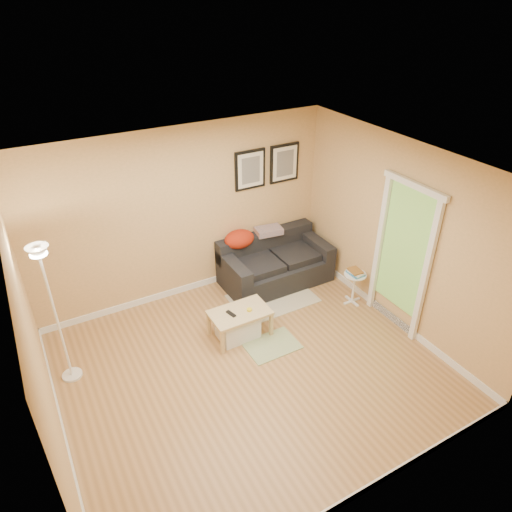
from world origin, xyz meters
name	(u,v)px	position (x,y,z in m)	size (l,w,h in m)	color
floor	(251,368)	(0.00, 0.00, 0.00)	(4.50, 4.50, 0.00)	#AD7E4A
ceiling	(249,173)	(0.00, 0.00, 2.60)	(4.50, 4.50, 0.00)	white
wall_back	(184,215)	(0.00, 2.00, 1.30)	(4.50, 4.50, 0.00)	tan
wall_front	(370,406)	(0.00, -2.00, 1.30)	(4.50, 4.50, 0.00)	tan
wall_left	(36,350)	(-2.25, 0.00, 1.30)	(4.00, 4.00, 0.00)	tan
wall_right	(399,236)	(2.25, 0.00, 1.30)	(4.00, 4.00, 0.00)	tan
baseboard_back	(191,287)	(0.00, 1.99, 0.05)	(4.50, 0.02, 0.10)	white
baseboard_front	(352,497)	(0.00, -1.99, 0.05)	(4.50, 0.02, 0.10)	white
baseboard_left	(66,439)	(-2.24, 0.00, 0.05)	(0.02, 4.00, 0.10)	white
baseboard_right	(385,312)	(2.24, 0.00, 0.05)	(0.02, 4.00, 0.10)	white
sofa	(276,261)	(1.29, 1.53, 0.38)	(1.70, 0.90, 0.75)	black
red_throw	(239,239)	(0.80, 1.83, 0.77)	(0.48, 0.36, 0.28)	#B53710
plaid_throw	(269,231)	(1.33, 1.83, 0.78)	(0.42, 0.26, 0.10)	tan
framed_print_left	(250,170)	(1.08, 1.98, 1.80)	(0.50, 0.04, 0.60)	black
framed_print_right	(284,163)	(1.68, 1.98, 1.80)	(0.50, 0.04, 0.60)	black
area_rug	(273,298)	(1.01, 1.14, 0.01)	(1.25, 0.85, 0.01)	beige
green_runner	(272,345)	(0.45, 0.23, 0.01)	(0.70, 0.50, 0.01)	#668C4C
coffee_table	(240,323)	(0.18, 0.63, 0.20)	(0.80, 0.49, 0.40)	#D1BA7F
remote_control	(231,314)	(0.05, 0.64, 0.41)	(0.05, 0.16, 0.02)	black
tape_roll	(249,310)	(0.30, 0.59, 0.42)	(0.07, 0.07, 0.03)	yellow
storage_bin	(238,327)	(0.14, 0.62, 0.17)	(0.55, 0.40, 0.34)	white
side_table	(354,288)	(2.02, 0.48, 0.25)	(0.33, 0.33, 0.51)	white
book_stack	(356,272)	(2.02, 0.48, 0.54)	(0.18, 0.24, 0.08)	teal
floor_lamp	(57,320)	(-2.00, 0.97, 0.88)	(0.24, 0.24, 1.86)	white
doorway	(401,260)	(2.20, -0.15, 1.02)	(0.12, 1.01, 2.13)	white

